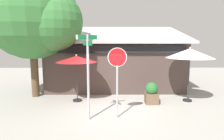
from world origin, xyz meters
The scene contains 8 objects.
ground_plane centered at (0.00, 0.00, -0.05)m, with size 28.00×28.00×0.10m, color #9E9B93.
cafe_building centered at (0.36, 4.86, 1.55)m, with size 8.60×5.20×4.04m.
street_sign_post centered at (-0.80, -0.96, 1.92)m, with size 0.72×0.67×3.22m.
stop_sign centered at (0.29, -0.79, 1.89)m, with size 0.73×0.07×2.74m.
patio_umbrella_crimson_left centered at (-1.62, 1.41, 2.08)m, with size 2.00×2.00×2.34m.
patio_umbrella_ivory_center centered at (3.88, 1.36, 2.38)m, with size 2.29×2.29×2.70m.
shade_tree centered at (-3.79, 2.23, 4.29)m, with size 5.08×4.71×6.74m.
sidewalk_planter centered at (2.00, 0.99, 0.51)m, with size 0.60×0.60×1.03m.
Camera 1 is at (0.01, -8.33, 2.98)m, focal length 32.23 mm.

